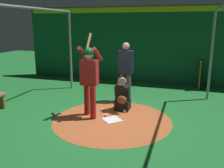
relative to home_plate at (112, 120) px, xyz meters
The scene contains 12 objects.
ground_plane 0.01m from the home_plate, ahead, with size 26.33×26.33×0.00m, color #1E6B2D.
dirt_circle 0.01m from the home_plate, ahead, with size 3.01×3.01×0.01m, color #AD562D.
home_plate is the anchor object (origin of this frame).
batter 1.27m from the home_plate, 97.39° to the right, with size 0.68×0.49×2.16m.
catcher 0.88m from the home_plate, behind, with size 0.58×0.40×0.96m.
umpire 1.95m from the home_plate, behind, with size 0.23×0.49×1.84m.
back_wall 4.70m from the home_plate, behind, with size 0.22×10.33×3.08m.
cage_frame 1.98m from the home_plate, ahead, with size 5.35×4.94×2.84m.
bat_rack 4.77m from the home_plate, 152.05° to the left, with size 1.06×0.21×1.05m.
baseball_0 0.65m from the home_plate, 165.35° to the left, with size 0.07×0.07×0.07m, color white.
baseball_1 0.73m from the home_plate, 140.19° to the right, with size 0.07×0.07×0.07m, color white.
baseball_2 0.30m from the home_plate, 129.91° to the right, with size 0.07×0.07×0.07m, color white.
Camera 1 is at (5.59, 1.74, 2.40)m, focal length 39.35 mm.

